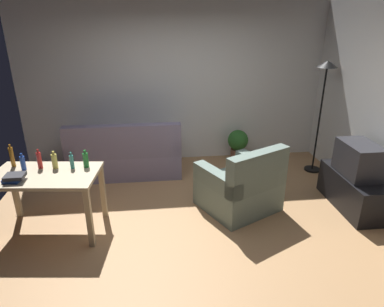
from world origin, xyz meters
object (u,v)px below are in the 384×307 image
Objects in this scene: bottle_green at (86,160)px; tv_stand at (353,191)px; desk at (46,182)px; armchair at (241,187)px; bottle_squat at (54,161)px; book_stack at (14,178)px; couch at (126,156)px; bottle_amber at (12,157)px; potted_plant at (238,143)px; tv at (359,160)px; bottle_tall at (72,162)px; bottle_blue at (23,163)px; bottle_red at (39,160)px; torchiere_lamp at (324,87)px.

tv_stand is at bearing -0.45° from bottle_green.
armchair is (2.39, 0.23, -0.33)m from desk.
bottle_squat is 0.47m from book_stack.
desk is at bearing 62.52° from couch.
tv_stand is 3.93m from desk.
bottle_amber is at bearing 46.34° from couch.
potted_plant is 2.04× the size of bottle_amber.
tv_stand is at bearing 90.00° from tv.
book_stack is (-0.27, -0.15, 0.15)m from desk.
bottle_tall is at bearing 89.88° from tv.
bottle_blue is 0.30m from book_stack.
bottle_blue is at bearing -172.33° from bottle_red.
bottle_blue is at bearing -164.59° from torchiere_lamp.
tv is 0.47× the size of desk.
desk is at bearing -158.71° from bottle_tall.
bottle_squat is 0.20m from bottle_tall.
bottle_squat is (0.09, 0.14, 0.20)m from desk.
book_stack reaches higher than potted_plant.
torchiere_lamp is at bearing 15.75° from bottle_red.
bottle_amber is 0.73m from bottle_tall.
tv is 4.18m from bottle_blue.
couch is at bearing 70.59° from bottle_tall.
bottle_amber is 1.37× the size of bottle_tall.
tv_stand is 4.61× the size of bottle_red.
bottle_blue is (-4.17, 0.03, 0.61)m from tv_stand.
bottle_amber is at bearing 167.46° from bottle_squat.
bottle_squat is at bearing 89.48° from tv_stand.
desk is 5.55× the size of book_stack.
bottle_amber is 0.20m from bottle_blue.
armchair is at bearing -102.04° from potted_plant.
torchiere_lamp reaches higher than armchair.
book_stack is (0.15, -0.41, -0.08)m from bottle_amber.
bottle_amber is at bearing 88.04° from tv_stand.
bottle_amber is (-1.21, -1.27, 0.58)m from couch.
bottle_squat is (-3.81, -1.15, -0.56)m from torchiere_lamp.
couch is 1.82m from bottle_blue.
bottle_blue is 0.96× the size of bottle_squat.
bottle_tall reaches higher than armchair.
tv is 3.62m from bottle_tall.
bottle_amber is at bearing 143.58° from bottle_blue.
bottle_squat reaches higher than book_stack.
bottle_green reaches higher than armchair.
bottle_red is (-3.99, 0.06, 0.62)m from tv_stand.
bottle_blue is at bearing 177.39° from bottle_tall.
tv is 2.51× the size of bottle_red.
tv is 2.12m from potted_plant.
bottle_squat and bottle_green have the same top height.
desk is 0.27m from bottle_squat.
tv_stand is 2.09m from potted_plant.
torchiere_lamp reaches higher than bottle_squat.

